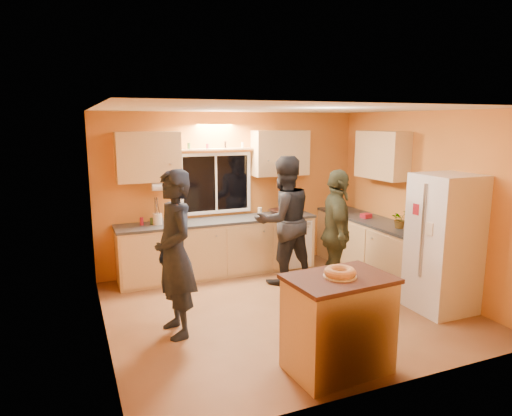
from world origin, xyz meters
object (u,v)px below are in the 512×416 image
refrigerator (444,243)px  person_left (175,254)px  island (338,323)px  person_center (284,220)px  person_right (336,234)px

refrigerator → person_left: bearing=169.1°
island → person_left: person_left is taller
refrigerator → person_center: (-1.45, 1.74, 0.07)m
island → person_right: size_ratio=0.58×
refrigerator → person_center: bearing=129.8°
island → person_center: 2.62m
refrigerator → person_right: size_ratio=1.00×
island → person_right: bearing=54.4°
island → person_right: 2.07m
refrigerator → island: 2.24m
person_left → person_center: (1.91, 1.10, 0.01)m
person_left → person_center: person_center is taller
island → person_center: size_ratio=0.54×
refrigerator → person_left: 3.43m
person_center → person_right: person_center is taller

